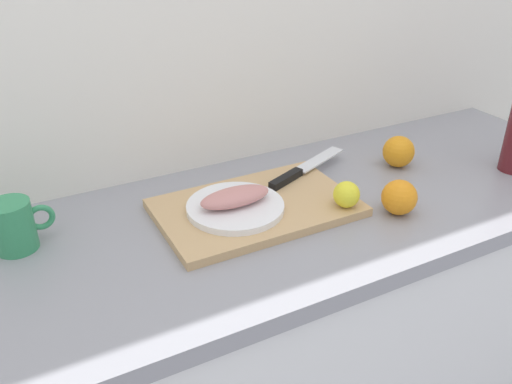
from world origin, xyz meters
The scene contains 10 objects.
back_wall centered at (0.00, 0.33, 1.25)m, with size 3.20×0.05×2.50m, color white.
kitchen_counter centered at (0.00, 0.00, 0.45)m, with size 2.00×0.60×0.90m.
cutting_board centered at (0.02, 0.03, 0.91)m, with size 0.44×0.28×0.02m, color tan.
white_plate centered at (-0.04, 0.02, 0.93)m, with size 0.22×0.22×0.01m, color white.
fish_fillet centered at (-0.04, 0.02, 0.95)m, with size 0.16×0.07×0.04m, color tan.
chef_knife centered at (0.18, 0.11, 0.93)m, with size 0.28×0.14×0.02m.
lemon_0 centered at (0.19, -0.08, 0.95)m, with size 0.06×0.06×0.06m, color yellow.
coffee_mug_0 centered at (-0.47, 0.12, 0.95)m, with size 0.12×0.08×0.10m.
orange_0 centered at (0.46, 0.06, 0.94)m, with size 0.08×0.08×0.08m, color orange.
orange_1 centered at (0.30, -0.13, 0.94)m, with size 0.08×0.08×0.08m, color orange.
Camera 1 is at (-0.47, -0.89, 1.51)m, focal length 37.31 mm.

